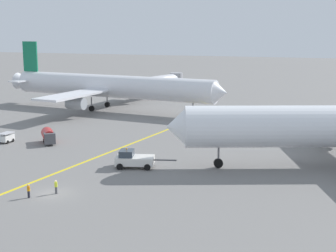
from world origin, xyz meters
name	(u,v)px	position (x,y,z in m)	size (l,w,h in m)	color
ground_plane	(53,194)	(0.00, 0.00, 0.00)	(600.00, 600.00, 0.00)	slate
taxiway_stripe	(67,169)	(-3.94, 10.00, 0.00)	(0.50, 120.00, 0.01)	yellow
airliner_at_gate_left	(110,87)	(-20.66, 58.17, 5.67)	(57.77, 43.93, 16.01)	silver
pushback_tug	(134,159)	(4.50, 13.77, 1.17)	(8.64, 4.36, 2.77)	white
gse_baggage_cart_near_cluster	(7,138)	(-22.20, 20.80, 0.86)	(1.62, 2.75, 1.71)	silver
gse_fuel_bowser_stubby	(49,136)	(-15.04, 22.65, 1.33)	(4.56, 4.98, 2.40)	red
ground_crew_ramp_agent_by_cones	(29,191)	(-1.80, -2.17, 0.85)	(0.45, 0.37, 1.64)	black
ground_crew_wing_walker_right	(56,187)	(0.39, 0.17, 0.86)	(0.36, 0.36, 1.65)	#4C4C51
jet_bridge	(159,81)	(-17.54, 83.21, 4.57)	(8.94, 23.49, 6.34)	#B7B7BC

